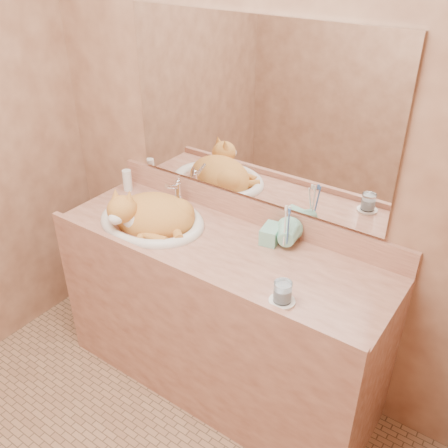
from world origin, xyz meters
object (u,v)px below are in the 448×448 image
Objects in this scene: toothbrush_cup at (286,242)px; cat at (150,213)px; sink_basin at (151,207)px; water_glass at (283,292)px; vanity_counter at (219,317)px; soap_dispenser at (267,231)px.

cat is at bearing -165.74° from toothbrush_cup.
sink_basin is 0.82m from water_glass.
sink_basin reaches higher than toothbrush_cup.
cat is 3.26× the size of toothbrush_cup.
toothbrush_cup is at bearing 24.43° from vanity_counter.
water_glass is (0.24, -0.29, -0.03)m from soap_dispenser.
soap_dispenser is at bearing -169.46° from toothbrush_cup.
cat is (-0.37, -0.04, 0.49)m from vanity_counter.
vanity_counter is at bearing 157.03° from water_glass.
water_glass is at bearing -62.70° from toothbrush_cup.
toothbrush_cup is 0.34m from water_glass.
sink_basin is 3.08× the size of soap_dispenser.
toothbrush_cup is at bearing 15.30° from sink_basin.
toothbrush_cup is at bearing -5.70° from cat.
water_glass is (0.16, -0.30, -0.00)m from toothbrush_cup.
toothbrush_cup is (0.64, 0.16, -0.01)m from cat.
cat reaches higher than toothbrush_cup.
cat reaches higher than water_glass.
sink_basin is at bearing 168.71° from water_glass.
vanity_counter is 0.67m from water_glass.
water_glass is at bearing -22.97° from vanity_counter.
vanity_counter is 4.06× the size of cat.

